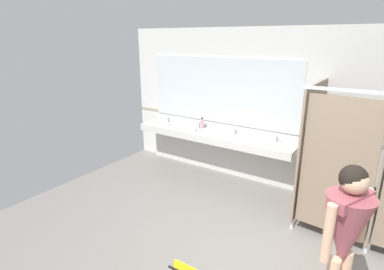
# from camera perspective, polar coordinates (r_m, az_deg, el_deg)

# --- Properties ---
(wall_back) EXTENTS (7.63, 0.12, 2.81)m
(wall_back) POSITION_cam_1_polar(r_m,az_deg,el_deg) (5.55, 21.50, 3.67)
(wall_back) COLOR silver
(wall_back) RESTS_ON ground_plane
(wall_back_tile_band) EXTENTS (7.63, 0.01, 0.06)m
(wall_back_tile_band) POSITION_cam_1_polar(r_m,az_deg,el_deg) (5.57, 20.95, 0.02)
(wall_back_tile_band) COLOR #9E937F
(wall_back_tile_band) RESTS_ON wall_back
(vanity_counter) EXTENTS (3.22, 0.56, 0.98)m
(vanity_counter) POSITION_cam_1_polar(r_m,az_deg,el_deg) (6.10, 4.15, -1.47)
(vanity_counter) COLOR silver
(vanity_counter) RESTS_ON ground_plane
(mirror_panel) EXTENTS (3.12, 0.02, 1.26)m
(mirror_panel) POSITION_cam_1_polar(r_m,az_deg,el_deg) (6.02, 5.32, 8.16)
(mirror_panel) COLOR silver
(mirror_panel) RESTS_ON wall_back
(bathroom_stalls) EXTENTS (1.95, 1.32, 2.06)m
(bathroom_stalls) POSITION_cam_1_polar(r_m,az_deg,el_deg) (4.64, 31.83, -4.62)
(bathroom_stalls) COLOR #84705B
(bathroom_stalls) RESTS_ON ground_plane
(person_standing) EXTENTS (0.53, 0.54, 1.65)m
(person_standing) POSITION_cam_1_polar(r_m,az_deg,el_deg) (3.03, 26.52, -15.78)
(person_standing) COLOR #DBAD89
(person_standing) RESTS_ON ground_plane
(soap_dispenser) EXTENTS (0.07, 0.07, 0.22)m
(soap_dispenser) POSITION_cam_1_polar(r_m,az_deg,el_deg) (6.23, 1.86, 2.15)
(soap_dispenser) COLOR #D899B2
(soap_dispenser) RESTS_ON vanity_counter
(paper_cup) EXTENTS (0.07, 0.07, 0.09)m
(paper_cup) POSITION_cam_1_polar(r_m,az_deg,el_deg) (6.04, 0.41, 1.15)
(paper_cup) COLOR white
(paper_cup) RESTS_ON vanity_counter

